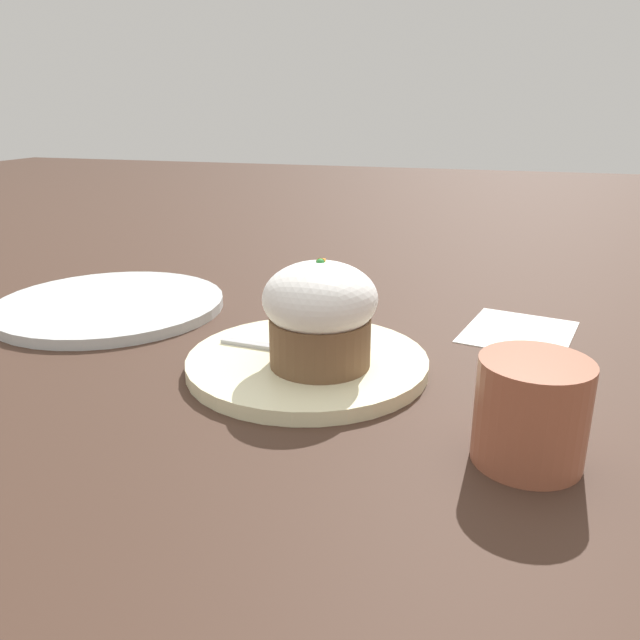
% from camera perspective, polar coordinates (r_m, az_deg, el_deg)
% --- Properties ---
extents(ground_plane, '(4.00, 4.00, 0.00)m').
position_cam_1_polar(ground_plane, '(0.60, -1.16, -4.49)').
color(ground_plane, '#3D281E').
extents(dessert_plate, '(0.23, 0.23, 0.01)m').
position_cam_1_polar(dessert_plate, '(0.60, -1.16, -3.91)').
color(dessert_plate, beige).
rests_on(dessert_plate, ground_plane).
extents(carrot_cake, '(0.10, 0.10, 0.10)m').
position_cam_1_polar(carrot_cake, '(0.56, 0.00, 0.59)').
color(carrot_cake, brown).
rests_on(carrot_cake, dessert_plate).
extents(spoon, '(0.04, 0.12, 0.01)m').
position_cam_1_polar(spoon, '(0.60, -1.71, -2.83)').
color(spoon, '#B7B7BC').
rests_on(spoon, dessert_plate).
extents(coffee_cup, '(0.11, 0.08, 0.08)m').
position_cam_1_polar(coffee_cup, '(0.46, 18.73, -7.83)').
color(coffee_cup, '#9E563D').
rests_on(coffee_cup, ground_plane).
extents(side_plate, '(0.28, 0.28, 0.01)m').
position_cam_1_polar(side_plate, '(0.81, -18.61, 1.33)').
color(side_plate, silver).
rests_on(side_plate, ground_plane).
extents(paper_napkin, '(0.15, 0.14, 0.00)m').
position_cam_1_polar(paper_napkin, '(0.73, 17.71, -1.00)').
color(paper_napkin, white).
rests_on(paper_napkin, ground_plane).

